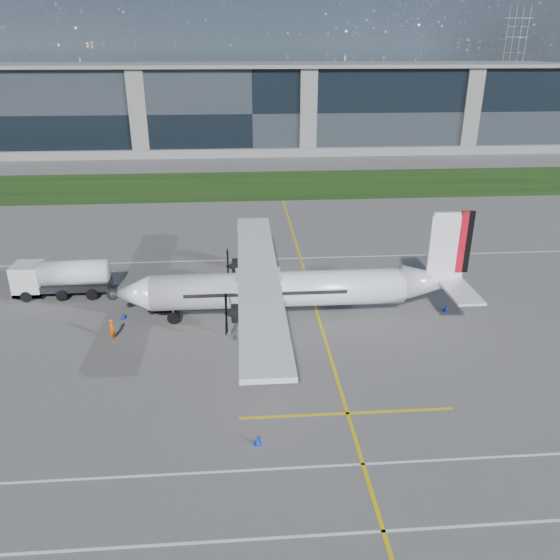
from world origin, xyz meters
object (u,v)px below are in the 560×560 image
object	(u,v)px
ground_crew_person	(112,328)
pylon_east	(513,58)
safety_cone_nose_stbd	(123,316)
turboprop_aircraft	(292,269)
safety_cone_portwing	(257,440)
safety_cone_tail	(446,308)
fuel_tanker_truck	(55,278)
safety_cone_stbdwing	(246,256)
baggage_tug	(163,300)

from	to	relation	value
ground_crew_person	pylon_east	bearing A→B (deg)	-19.06
pylon_east	safety_cone_nose_stbd	xyz separation A→B (m)	(-96.54, -143.50, -14.75)
turboprop_aircraft	safety_cone_nose_stbd	size ratio (longest dim) A/B	53.73
safety_cone_portwing	safety_cone_tail	bearing A→B (deg)	43.37
fuel_tanker_truck	safety_cone_stbdwing	size ratio (longest dim) A/B	15.71
fuel_tanker_truck	safety_cone_portwing	bearing A→B (deg)	-51.08
safety_cone_nose_stbd	pylon_east	bearing A→B (deg)	56.07
pylon_east	safety_cone_tail	size ratio (longest dim) A/B	60.00
fuel_tanker_truck	safety_cone_stbdwing	world-z (taller)	fuel_tanker_truck
turboprop_aircraft	fuel_tanker_truck	size ratio (longest dim) A/B	3.42
turboprop_aircraft	ground_crew_person	bearing A→B (deg)	-170.56
turboprop_aircraft	safety_cone_portwing	size ratio (longest dim) A/B	53.73
turboprop_aircraft	safety_cone_stbdwing	size ratio (longest dim) A/B	53.73
ground_crew_person	safety_cone_stbdwing	world-z (taller)	ground_crew_person
safety_cone_nose_stbd	safety_cone_stbdwing	size ratio (longest dim) A/B	1.00
fuel_tanker_truck	baggage_tug	xyz separation A→B (m)	(8.97, -3.35, -0.70)
turboprop_aircraft	baggage_tug	world-z (taller)	turboprop_aircraft
turboprop_aircraft	safety_cone_tail	world-z (taller)	turboprop_aircraft
pylon_east	safety_cone_portwing	size ratio (longest dim) A/B	60.00
safety_cone_nose_stbd	safety_cone_portwing	size ratio (longest dim) A/B	1.00
turboprop_aircraft	safety_cone_nose_stbd	distance (m)	13.08
baggage_tug	safety_cone_portwing	bearing A→B (deg)	-67.47
pylon_east	fuel_tanker_truck	world-z (taller)	pylon_east
baggage_tug	ground_crew_person	distance (m)	5.35
safety_cone_tail	safety_cone_portwing	distance (m)	20.58
fuel_tanker_truck	safety_cone_portwing	xyz separation A→B (m)	(15.60, -19.32, -1.22)
ground_crew_person	safety_cone_stbdwing	distance (m)	17.67
baggage_tug	safety_cone_stbdwing	xyz separation A→B (m)	(6.46, 10.48, -0.53)
fuel_tanker_truck	safety_cone_nose_stbd	xyz separation A→B (m)	(6.13, -4.68, -1.22)
fuel_tanker_truck	baggage_tug	bearing A→B (deg)	-20.45
ground_crew_person	safety_cone_stbdwing	size ratio (longest dim) A/B	3.58
turboprop_aircraft	safety_cone_nose_stbd	bearing A→B (deg)	175.23
fuel_tanker_truck	safety_cone_portwing	distance (m)	24.86
safety_cone_portwing	ground_crew_person	bearing A→B (deg)	129.74
baggage_tug	ground_crew_person	world-z (taller)	ground_crew_person
fuel_tanker_truck	safety_cone_portwing	size ratio (longest dim) A/B	15.71
safety_cone_portwing	safety_cone_stbdwing	distance (m)	26.45
pylon_east	safety_cone_tail	world-z (taller)	pylon_east
safety_cone_nose_stbd	safety_cone_portwing	xyz separation A→B (m)	(9.47, -14.64, 0.00)
pylon_east	fuel_tanker_truck	xyz separation A→B (m)	(-102.67, -138.82, -13.53)
baggage_tug	safety_cone_nose_stbd	distance (m)	3.18
safety_cone_portwing	safety_cone_stbdwing	size ratio (longest dim) A/B	1.00
safety_cone_tail	ground_crew_person	bearing A→B (deg)	-173.90
turboprop_aircraft	safety_cone_stbdwing	xyz separation A→B (m)	(-3.17, 12.85, -3.78)
turboprop_aircraft	safety_cone_portwing	xyz separation A→B (m)	(-3.01, -13.60, -3.78)
safety_cone_stbdwing	safety_cone_portwing	bearing A→B (deg)	-89.65
pylon_east	safety_cone_stbdwing	xyz separation A→B (m)	(-87.24, -131.68, -14.75)
baggage_tug	safety_cone_portwing	size ratio (longest dim) A/B	5.18
safety_cone_stbdwing	safety_cone_tail	bearing A→B (deg)	-39.17
safety_cone_nose_stbd	ground_crew_person	bearing A→B (deg)	-91.85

